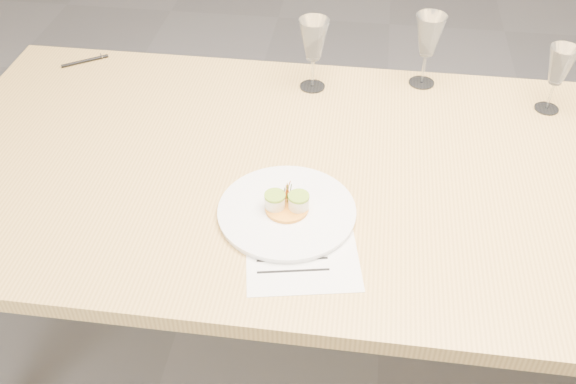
# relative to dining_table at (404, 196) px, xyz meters

# --- Properties ---
(ground) EXTENTS (7.00, 7.00, 0.00)m
(ground) POSITION_rel_dining_table_xyz_m (0.00, 0.00, -0.68)
(ground) COLOR slate
(ground) RESTS_ON ground
(dining_table) EXTENTS (2.40, 1.00, 0.75)m
(dining_table) POSITION_rel_dining_table_xyz_m (0.00, 0.00, 0.00)
(dining_table) COLOR #DBB05F
(dining_table) RESTS_ON ground
(dinner_plate) EXTENTS (0.31, 0.31, 0.08)m
(dinner_plate) POSITION_rel_dining_table_xyz_m (-0.27, -0.18, 0.08)
(dinner_plate) COLOR white
(dinner_plate) RESTS_ON dining_table
(recipe_sheet) EXTENTS (0.29, 0.34, 0.00)m
(recipe_sheet) POSITION_rel_dining_table_xyz_m (-0.23, -0.26, 0.07)
(recipe_sheet) COLOR white
(recipe_sheet) RESTS_ON dining_table
(ballpoint_pen) EXTENTS (0.12, 0.09, 0.01)m
(ballpoint_pen) POSITION_rel_dining_table_xyz_m (-0.98, 0.42, 0.07)
(ballpoint_pen) COLOR black
(ballpoint_pen) RESTS_ON dining_table
(wine_glass_0) EXTENTS (0.08, 0.08, 0.21)m
(wine_glass_0) POSITION_rel_dining_table_xyz_m (-0.27, 0.37, 0.21)
(wine_glass_0) COLOR white
(wine_glass_0) RESTS_ON dining_table
(wine_glass_1) EXTENTS (0.09, 0.09, 0.21)m
(wine_glass_1) POSITION_rel_dining_table_xyz_m (0.04, 0.43, 0.22)
(wine_glass_1) COLOR white
(wine_glass_1) RESTS_ON dining_table
(wine_glass_2) EXTENTS (0.08, 0.08, 0.19)m
(wine_glass_2) POSITION_rel_dining_table_xyz_m (0.39, 0.34, 0.20)
(wine_glass_2) COLOR white
(wine_glass_2) RESTS_ON dining_table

